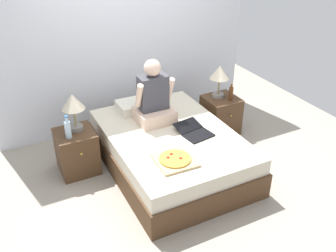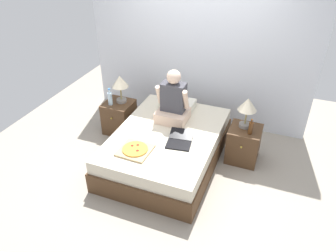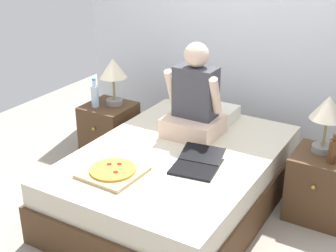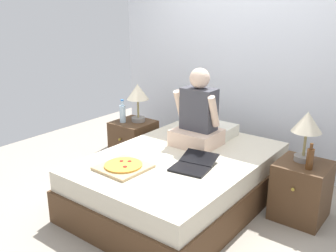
{
  "view_description": "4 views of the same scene",
  "coord_description": "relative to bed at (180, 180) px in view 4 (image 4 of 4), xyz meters",
  "views": [
    {
      "loc": [
        -1.71,
        -3.33,
        2.72
      ],
      "look_at": [
        -0.12,
        -0.19,
        0.7
      ],
      "focal_mm": 40.0,
      "sensor_mm": 36.0,
      "label": 1
    },
    {
      "loc": [
        1.4,
        -3.49,
        3.05
      ],
      "look_at": [
        0.07,
        -0.12,
        0.69
      ],
      "focal_mm": 35.0,
      "sensor_mm": 36.0,
      "label": 2
    },
    {
      "loc": [
        1.6,
        -2.83,
        2.13
      ],
      "look_at": [
        0.06,
        -0.24,
        0.81
      ],
      "focal_mm": 50.0,
      "sensor_mm": 36.0,
      "label": 3
    },
    {
      "loc": [
        1.9,
        -2.66,
        1.83
      ],
      "look_at": [
        -0.09,
        -0.07,
        0.78
      ],
      "focal_mm": 40.0,
      "sensor_mm": 36.0,
      "label": 4
    }
  ],
  "objects": [
    {
      "name": "water_bottle",
      "position": [
        -1.09,
        0.35,
        0.4
      ],
      "size": [
        0.07,
        0.07,
        0.28
      ],
      "color": "silver",
      "rests_on": "nightstand_left"
    },
    {
      "name": "ground_plane",
      "position": [
        0.0,
        0.0,
        -0.24
      ],
      "size": [
        5.67,
        5.67,
        0.0
      ],
      "primitive_type": "plane",
      "color": "#9E9384"
    },
    {
      "name": "nightstand_left",
      "position": [
        -1.01,
        0.44,
        0.02
      ],
      "size": [
        0.44,
        0.47,
        0.53
      ],
      "color": "#4C331E",
      "rests_on": "ground"
    },
    {
      "name": "person_seated",
      "position": [
        -0.04,
        0.36,
        0.53
      ],
      "size": [
        0.47,
        0.4,
        0.78
      ],
      "color": "beige",
      "rests_on": "bed"
    },
    {
      "name": "lamp_on_right_nightstand",
      "position": [
        0.98,
        0.49,
        0.61
      ],
      "size": [
        0.26,
        0.26,
        0.45
      ],
      "color": "gray",
      "rests_on": "nightstand_right"
    },
    {
      "name": "laptop",
      "position": [
        0.24,
        -0.15,
        0.27
      ],
      "size": [
        0.38,
        0.46,
        0.07
      ],
      "color": "black",
      "rests_on": "bed"
    },
    {
      "name": "pillow",
      "position": [
        -0.11,
        0.72,
        0.31
      ],
      "size": [
        0.52,
        0.34,
        0.12
      ],
      "primitive_type": "cube",
      "color": "silver",
      "rests_on": "bed"
    },
    {
      "name": "wall_back",
      "position": [
        0.0,
        1.36,
        1.01
      ],
      "size": [
        3.67,
        0.12,
        2.5
      ],
      "primitive_type": "cube",
      "color": "silver",
      "rests_on": "ground"
    },
    {
      "name": "bed",
      "position": [
        0.0,
        0.0,
        0.0
      ],
      "size": [
        1.42,
        1.99,
        0.49
      ],
      "color": "#4C331E",
      "rests_on": "ground"
    },
    {
      "name": "pizza_box",
      "position": [
        -0.22,
        -0.54,
        0.27
      ],
      "size": [
        0.41,
        0.41,
        0.05
      ],
      "color": "tan",
      "rests_on": "bed"
    },
    {
      "name": "beer_bottle",
      "position": [
        1.08,
        0.34,
        0.38
      ],
      "size": [
        0.06,
        0.06,
        0.23
      ],
      "color": "#512D14",
      "rests_on": "nightstand_right"
    },
    {
      "name": "lamp_on_left_nightstand",
      "position": [
        -0.97,
        0.49,
        0.61
      ],
      "size": [
        0.26,
        0.26,
        0.45
      ],
      "color": "gray",
      "rests_on": "nightstand_left"
    },
    {
      "name": "nightstand_right",
      "position": [
        1.01,
        0.44,
        0.02
      ],
      "size": [
        0.44,
        0.47,
        0.53
      ],
      "color": "#4C331E",
      "rests_on": "ground"
    }
  ]
}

